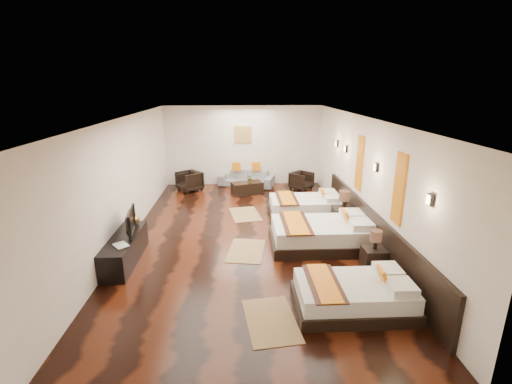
{
  "coord_description": "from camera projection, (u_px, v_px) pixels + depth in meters",
  "views": [
    {
      "loc": [
        -0.14,
        -7.98,
        3.51
      ],
      "look_at": [
        0.24,
        0.01,
        1.1
      ],
      "focal_mm": 25.21,
      "sensor_mm": 36.0,
      "label": 1
    }
  ],
  "objects": [
    {
      "name": "floor",
      "position": [
        246.0,
        236.0,
        8.65
      ],
      "size": [
        5.5,
        9.5,
        0.01
      ],
      "primitive_type": "cube",
      "color": "black",
      "rests_on": "ground"
    },
    {
      "name": "ceiling",
      "position": [
        245.0,
        118.0,
        7.84
      ],
      "size": [
        5.5,
        9.5,
        0.01
      ],
      "primitive_type": "cube",
      "color": "white",
      "rests_on": "floor"
    },
    {
      "name": "back_wall",
      "position": [
        243.0,
        146.0,
        12.79
      ],
      "size": [
        5.5,
        0.01,
        2.8
      ],
      "primitive_type": "cube",
      "color": "silver",
      "rests_on": "floor"
    },
    {
      "name": "left_wall",
      "position": [
        124.0,
        181.0,
        8.12
      ],
      "size": [
        0.01,
        9.5,
        2.8
      ],
      "primitive_type": "cube",
      "color": "silver",
      "rests_on": "floor"
    },
    {
      "name": "right_wall",
      "position": [
        364.0,
        178.0,
        8.37
      ],
      "size": [
        0.01,
        9.5,
        2.8
      ],
      "primitive_type": "cube",
      "color": "silver",
      "rests_on": "floor"
    },
    {
      "name": "headboard_panel",
      "position": [
        370.0,
        229.0,
        7.88
      ],
      "size": [
        0.08,
        6.6,
        0.9
      ],
      "primitive_type": "cube",
      "color": "black",
      "rests_on": "floor"
    },
    {
      "name": "bed_near",
      "position": [
        355.0,
        295.0,
        5.8
      ],
      "size": [
        1.88,
        1.18,
        0.72
      ],
      "color": "black",
      "rests_on": "floor"
    },
    {
      "name": "bed_mid",
      "position": [
        322.0,
        234.0,
        8.04
      ],
      "size": [
        2.24,
        1.41,
        0.86
      ],
      "color": "black",
      "rests_on": "floor"
    },
    {
      "name": "bed_far",
      "position": [
        306.0,
        206.0,
        9.95
      ],
      "size": [
        2.0,
        1.26,
        0.76
      ],
      "color": "black",
      "rests_on": "floor"
    },
    {
      "name": "nightstand_a",
      "position": [
        374.0,
        257.0,
        6.97
      ],
      "size": [
        0.43,
        0.43,
        0.84
      ],
      "color": "black",
      "rests_on": "floor"
    },
    {
      "name": "nightstand_b",
      "position": [
        343.0,
        215.0,
        9.01
      ],
      "size": [
        0.5,
        0.5,
        0.99
      ],
      "color": "black",
      "rests_on": "floor"
    },
    {
      "name": "jute_mat_near",
      "position": [
        271.0,
        320.0,
        5.55
      ],
      "size": [
        0.89,
        1.28,
        0.01
      ],
      "primitive_type": "cube",
      "rotation": [
        0.0,
        0.0,
        0.12
      ],
      "color": "#9C7A4F",
      "rests_on": "floor"
    },
    {
      "name": "jute_mat_mid",
      "position": [
        246.0,
        250.0,
        7.88
      ],
      "size": [
        0.93,
        1.3,
        0.01
      ],
      "primitive_type": "cube",
      "rotation": [
        0.0,
        0.0,
        -0.16
      ],
      "color": "#9C7A4F",
      "rests_on": "floor"
    },
    {
      "name": "jute_mat_far",
      "position": [
        245.0,
        214.0,
        10.08
      ],
      "size": [
        0.94,
        1.31,
        0.01
      ],
      "primitive_type": "cube",
      "rotation": [
        0.0,
        0.0,
        0.17
      ],
      "color": "#9C7A4F",
      "rests_on": "floor"
    },
    {
      "name": "tv_console",
      "position": [
        125.0,
        249.0,
        7.32
      ],
      "size": [
        0.5,
        1.8,
        0.55
      ],
      "primitive_type": "cube",
      "color": "black",
      "rests_on": "floor"
    },
    {
      "name": "tv",
      "position": [
        127.0,
        222.0,
        7.34
      ],
      "size": [
        0.26,
        0.89,
        0.51
      ],
      "primitive_type": "imported",
      "rotation": [
        0.0,
        0.0,
        1.73
      ],
      "color": "black",
      "rests_on": "tv_console"
    },
    {
      "name": "book",
      "position": [
        115.0,
        247.0,
        6.76
      ],
      "size": [
        0.37,
        0.38,
        0.03
      ],
      "primitive_type": "imported",
      "rotation": [
        0.0,
        0.0,
        0.68
      ],
      "color": "black",
      "rests_on": "tv_console"
    },
    {
      "name": "figurine",
      "position": [
        132.0,
        218.0,
        7.84
      ],
      "size": [
        0.41,
        0.41,
        0.33
      ],
      "primitive_type": "imported",
      "rotation": [
        0.0,
        0.0,
        -0.38
      ],
      "color": "brown",
      "rests_on": "tv_console"
    },
    {
      "name": "sofa",
      "position": [
        246.0,
        178.0,
        12.83
      ],
      "size": [
        2.07,
        1.31,
        0.56
      ],
      "primitive_type": "imported",
      "rotation": [
        0.0,
        0.0,
        -0.31
      ],
      "color": "slate",
      "rests_on": "floor"
    },
    {
      "name": "armchair_left",
      "position": [
        189.0,
        181.0,
        12.26
      ],
      "size": [
        1.02,
        1.02,
        0.67
      ],
      "primitive_type": "imported",
      "rotation": [
        0.0,
        0.0,
        -0.88
      ],
      "color": "black",
      "rests_on": "floor"
    },
    {
      "name": "armchair_right",
      "position": [
        301.0,
        181.0,
        12.43
      ],
      "size": [
        0.93,
        0.93,
        0.61
      ],
      "primitive_type": "imported",
      "rotation": [
        0.0,
        0.0,
        0.79
      ],
      "color": "black",
      "rests_on": "floor"
    },
    {
      "name": "coffee_table",
      "position": [
        247.0,
        188.0,
        11.91
      ],
      "size": [
        1.11,
        0.79,
        0.4
      ],
      "primitive_type": "cube",
      "rotation": [
        0.0,
        0.0,
        0.32
      ],
      "color": "black",
      "rests_on": "floor"
    },
    {
      "name": "table_plant",
      "position": [
        250.0,
        179.0,
        11.76
      ],
      "size": [
        0.28,
        0.26,
        0.28
      ],
      "primitive_type": "imported",
      "rotation": [
        0.0,
        0.0,
        0.15
      ],
      "color": "#235D1F",
      "rests_on": "coffee_table"
    },
    {
      "name": "orange_panel_a",
      "position": [
        399.0,
        189.0,
        6.46
      ],
      "size": [
        0.04,
        0.4,
        1.3
      ],
      "primitive_type": "cube",
      "color": "#D86014",
      "rests_on": "right_wall"
    },
    {
      "name": "orange_panel_b",
      "position": [
        360.0,
        163.0,
        8.57
      ],
      "size": [
        0.04,
        0.4,
        1.3
      ],
      "primitive_type": "cube",
      "color": "#D86014",
      "rests_on": "right_wall"
    },
    {
      "name": "sconce_near",
      "position": [
        430.0,
        200.0,
        5.37
      ],
      "size": [
        0.07,
        0.12,
        0.18
      ],
      "color": "black",
      "rests_on": "right_wall"
    },
    {
      "name": "sconce_mid",
      "position": [
        376.0,
        167.0,
        7.47
      ],
      "size": [
        0.07,
        0.12,
        0.18
      ],
      "color": "black",
      "rests_on": "right_wall"
    },
    {
      "name": "sconce_far",
      "position": [
        346.0,
        149.0,
        9.58
      ],
      "size": [
        0.07,
        0.12,
        0.18
      ],
      "color": "black",
      "rests_on": "right_wall"
    },
    {
      "name": "sconce_lounge",
      "position": [
        337.0,
        144.0,
        10.44
      ],
      "size": [
        0.07,
        0.12,
        0.18
      ],
      "color": "black",
      "rests_on": "right_wall"
    },
    {
      "name": "gold_artwork",
      "position": [
        243.0,
        135.0,
        12.65
      ],
      "size": [
        0.6,
        0.04,
        0.6
      ],
      "primitive_type": "cube",
      "color": "#AD873F",
      "rests_on": "back_wall"
    }
  ]
}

